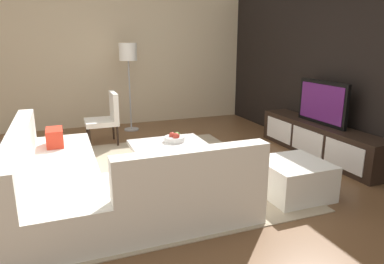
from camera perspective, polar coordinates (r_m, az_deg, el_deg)
The scene contains 12 objects.
ground_plane at distance 4.49m, azimuth -4.18°, elevation -7.44°, with size 14.00×14.00×0.00m, color brown.
feature_wall_back at distance 5.56m, azimuth 23.68°, elevation 10.57°, with size 6.40×0.12×2.80m, color black.
side_wall_left at distance 7.32m, azimuth -10.34°, elevation 12.30°, with size 0.12×5.20×2.80m, color beige.
area_rug at distance 4.57m, azimuth -4.55°, elevation -6.93°, with size 3.23×2.69×0.01m, color tan.
media_console at distance 5.54m, azimuth 20.20°, elevation -1.23°, with size 2.34×0.44×0.50m.
television at distance 5.42m, azimuth 20.74°, elevation 4.56°, with size 0.97×0.06×0.64m.
sectional_couch at distance 3.75m, azimuth -15.64°, elevation -8.00°, with size 2.53×2.27×0.81m.
coffee_table at distance 4.53m, azimuth -3.38°, elevation -4.47°, with size 0.98×0.98×0.38m.
accent_chair_near at distance 5.96m, azimuth -13.90°, elevation 2.70°, with size 0.53×0.53×0.87m.
floor_lamp at distance 6.68m, azimuth -10.51°, elevation 12.10°, with size 0.33×0.33×1.66m.
ottoman at distance 4.07m, azimuth 16.37°, elevation -7.39°, with size 0.70×0.70×0.40m, color white.
fruit_bowl at distance 4.65m, azimuth -2.90°, elevation -1.01°, with size 0.28×0.28×0.13m.
Camera 1 is at (3.98, -1.18, 1.70)m, focal length 32.24 mm.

